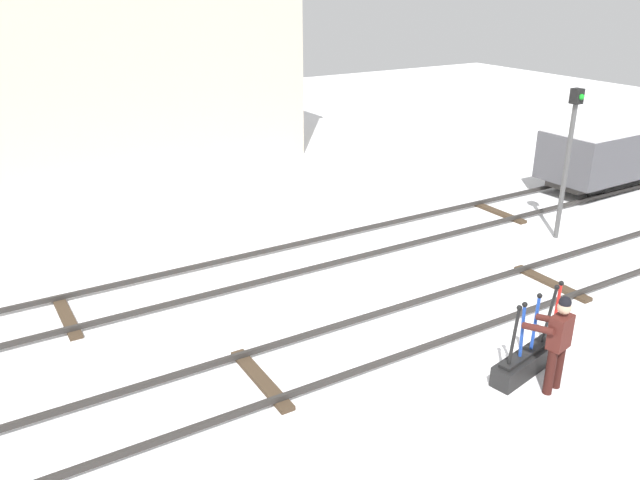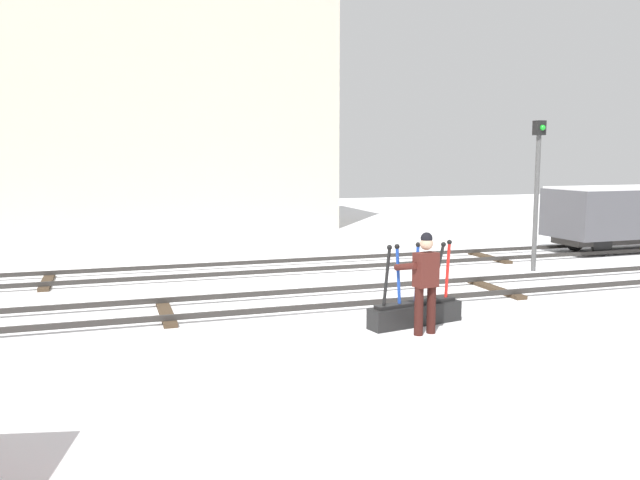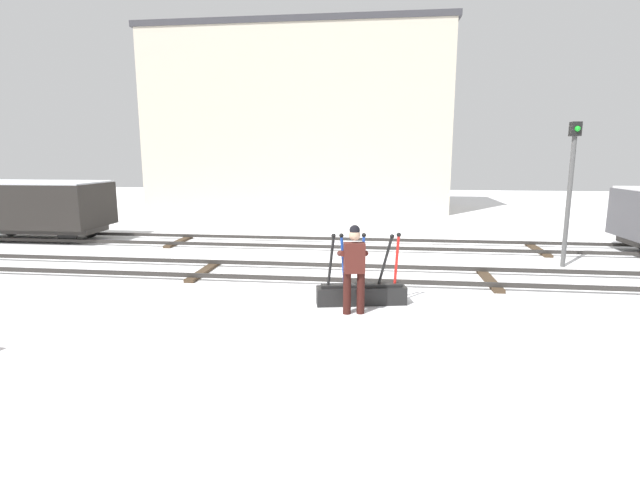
{
  "view_description": "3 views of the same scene",
  "coord_description": "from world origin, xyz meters",
  "px_view_note": "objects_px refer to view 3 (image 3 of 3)",
  "views": [
    {
      "loc": [
        -7.29,
        -8.2,
        6.23
      ],
      "look_at": [
        -0.8,
        2.63,
        1.04
      ],
      "focal_mm": 36.01,
      "sensor_mm": 36.0,
      "label": 1
    },
    {
      "loc": [
        -4.48,
        -12.05,
        2.94
      ],
      "look_at": [
        -0.5,
        0.05,
        1.28
      ],
      "focal_mm": 36.56,
      "sensor_mm": 36.0,
      "label": 2
    },
    {
      "loc": [
        0.83,
        -11.19,
        2.97
      ],
      "look_at": [
        -0.59,
        0.55,
        0.82
      ],
      "focal_mm": 26.41,
      "sensor_mm": 36.0,
      "label": 3
    }
  ],
  "objects_px": {
    "freight_car_back_track": "(35,206)",
    "switch_lever_frame": "(361,292)",
    "signal_post": "(571,180)",
    "rail_worker": "(354,265)"
  },
  "relations": [
    {
      "from": "signal_post",
      "to": "freight_car_back_track",
      "type": "bearing_deg",
      "value": 173.0
    },
    {
      "from": "switch_lever_frame",
      "to": "rail_worker",
      "type": "relative_size",
      "value": 1.08
    },
    {
      "from": "rail_worker",
      "to": "signal_post",
      "type": "bearing_deg",
      "value": 28.3
    },
    {
      "from": "switch_lever_frame",
      "to": "signal_post",
      "type": "xyz_separation_m",
      "value": [
        5.28,
        3.88,
        2.08
      ]
    },
    {
      "from": "rail_worker",
      "to": "freight_car_back_track",
      "type": "xyz_separation_m",
      "value": [
        -11.5,
        6.52,
        0.26
      ]
    },
    {
      "from": "rail_worker",
      "to": "signal_post",
      "type": "xyz_separation_m",
      "value": [
        5.41,
        4.45,
        1.38
      ]
    },
    {
      "from": "switch_lever_frame",
      "to": "rail_worker",
      "type": "bearing_deg",
      "value": -114.04
    },
    {
      "from": "signal_post",
      "to": "freight_car_back_track",
      "type": "distance_m",
      "value": 17.07
    },
    {
      "from": "switch_lever_frame",
      "to": "freight_car_back_track",
      "type": "height_order",
      "value": "freight_car_back_track"
    },
    {
      "from": "freight_car_back_track",
      "to": "switch_lever_frame",
      "type": "bearing_deg",
      "value": -27.4
    }
  ]
}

